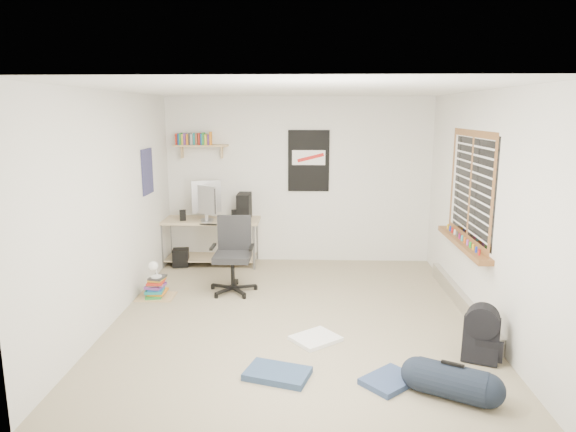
{
  "coord_description": "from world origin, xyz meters",
  "views": [
    {
      "loc": [
        0.11,
        -5.48,
        2.28
      ],
      "look_at": [
        -0.09,
        0.31,
        1.1
      ],
      "focal_mm": 32.0,
      "sensor_mm": 36.0,
      "label": 1
    }
  ],
  "objects_px": {
    "desk": "(211,240)",
    "book_stack": "(156,286)",
    "duffel_bag": "(451,382)",
    "backpack": "(481,339)",
    "office_chair": "(232,255)"
  },
  "relations": [
    {
      "from": "desk",
      "to": "book_stack",
      "type": "relative_size",
      "value": 3.16
    },
    {
      "from": "duffel_bag",
      "to": "book_stack",
      "type": "xyz_separation_m",
      "value": [
        -3.05,
        2.19,
        0.01
      ]
    },
    {
      "from": "desk",
      "to": "book_stack",
      "type": "xyz_separation_m",
      "value": [
        -0.43,
        -1.47,
        -0.21
      ]
    },
    {
      "from": "duffel_bag",
      "to": "desk",
      "type": "bearing_deg",
      "value": 153.16
    },
    {
      "from": "desk",
      "to": "backpack",
      "type": "bearing_deg",
      "value": -59.54
    },
    {
      "from": "office_chair",
      "to": "backpack",
      "type": "height_order",
      "value": "office_chair"
    },
    {
      "from": "desk",
      "to": "duffel_bag",
      "type": "relative_size",
      "value": 2.67
    },
    {
      "from": "desk",
      "to": "backpack",
      "type": "height_order",
      "value": "desk"
    },
    {
      "from": "desk",
      "to": "duffel_bag",
      "type": "xyz_separation_m",
      "value": [
        2.62,
        -3.65,
        -0.22
      ]
    },
    {
      "from": "office_chair",
      "to": "book_stack",
      "type": "xyz_separation_m",
      "value": [
        -0.93,
        -0.24,
        -0.34
      ]
    },
    {
      "from": "desk",
      "to": "duffel_bag",
      "type": "height_order",
      "value": "desk"
    },
    {
      "from": "book_stack",
      "to": "desk",
      "type": "bearing_deg",
      "value": 73.73
    },
    {
      "from": "office_chair",
      "to": "duffel_bag",
      "type": "height_order",
      "value": "office_chair"
    },
    {
      "from": "desk",
      "to": "office_chair",
      "type": "bearing_deg",
      "value": -83.04
    },
    {
      "from": "office_chair",
      "to": "book_stack",
      "type": "bearing_deg",
      "value": -164.92
    }
  ]
}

